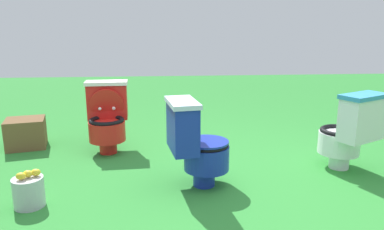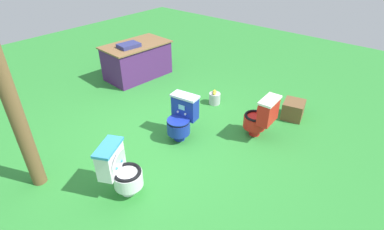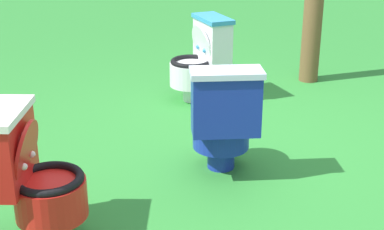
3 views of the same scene
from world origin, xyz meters
TOP-DOWN VIEW (x-y plane):
  - ground at (0.00, 0.00)m, footprint 14.00×14.00m
  - toilet_white at (-1.14, -0.38)m, footprint 0.58×0.62m
  - toilet_red at (1.09, -1.12)m, footprint 0.45×0.51m
  - toilet_blue at (0.25, -0.16)m, footprint 0.55×0.47m
  - vendor_table at (1.41, 2.21)m, footprint 1.52×0.96m
  - wooden_post at (-1.75, 0.63)m, footprint 0.18×0.18m
  - small_crate at (2.00, -1.30)m, footprint 0.46×0.43m
  - lemon_bucket at (1.50, 0.08)m, footprint 0.22×0.22m

SIDE VIEW (x-z plane):
  - ground at x=0.00m, z-range 0.00..0.00m
  - lemon_bucket at x=1.50m, z-range -0.02..0.26m
  - small_crate at x=2.00m, z-range 0.00..0.32m
  - toilet_blue at x=0.25m, z-range 0.01..0.73m
  - toilet_white at x=-1.14m, z-range 0.01..0.74m
  - toilet_red at x=1.09m, z-range 0.01..0.74m
  - vendor_table at x=1.41m, z-range -0.03..0.82m
  - wooden_post at x=-1.75m, z-range 0.00..2.07m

